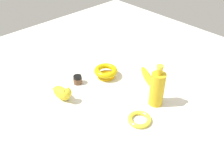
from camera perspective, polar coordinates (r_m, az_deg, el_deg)
The scene contains 7 objects.
ground at distance 1.28m, azimuth -0.00°, elevation -1.72°, with size 2.00×2.00×0.00m, color silver.
nail_polish_jar at distance 1.34m, azimuth -7.86°, elevation 1.00°, with size 0.05×0.05×0.05m.
bangle at distance 1.13m, azimuth 6.31°, elevation -8.04°, with size 0.11×0.11×0.02m, color yellow.
bowl at distance 1.37m, azimuth -1.42°, elevation 2.88°, with size 0.13×0.13×0.05m.
banana at distance 1.37m, azimuth 8.07°, elevation 1.68°, with size 0.19×0.04×0.04m, color gold.
cat_figurine at distance 1.24m, azimuth -11.26°, elevation -1.98°, with size 0.06×0.15×0.09m.
bottle_tall at distance 1.17m, azimuth 10.30°, elevation -1.01°, with size 0.07×0.07×0.22m.
Camera 1 is at (-0.68, -0.72, 0.81)m, focal length 39.95 mm.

